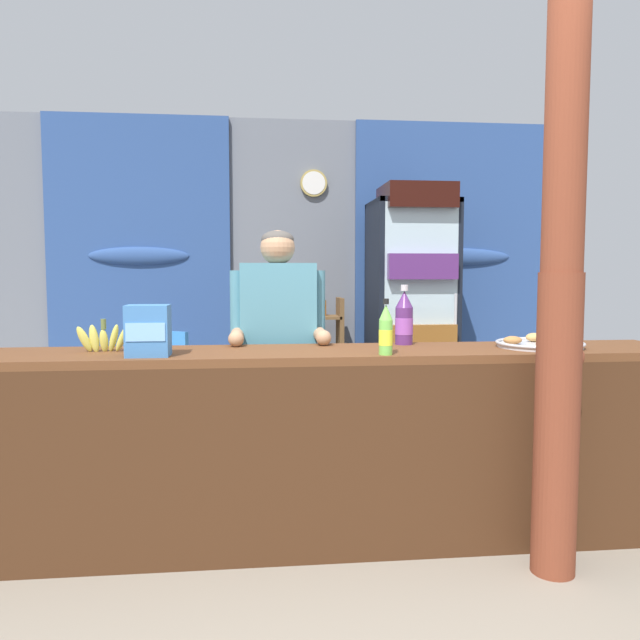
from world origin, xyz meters
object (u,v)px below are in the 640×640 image
Objects in this scene: drink_fridge at (412,298)px; bottle_shelf_rack at (315,359)px; soda_bottle_grape_soda at (404,319)px; stall_counter at (329,430)px; timber_post at (561,285)px; plastic_lawn_chair at (156,379)px; pastry_tray at (539,344)px; soda_bottle_lime_soda at (386,331)px; banana_bunch at (104,339)px; snack_box_biscuit at (148,331)px; shopkeeper at (278,334)px.

bottle_shelf_rack is (-0.79, 0.21, -0.53)m from drink_fridge.
stall_counter is at bearing -145.29° from soda_bottle_grape_soda.
timber_post is at bearing -49.38° from soda_bottle_grape_soda.
timber_post is 8.51× the size of soda_bottle_grape_soda.
plastic_lawn_chair is at bearing -175.08° from drink_fridge.
bottle_shelf_rack reaches higher than pastry_tray.
soda_bottle_lime_soda reaches higher than bottle_shelf_rack.
banana_bunch reaches higher than pastry_tray.
stall_counter is at bearing -113.78° from drink_fridge.
drink_fridge is at bearing 72.56° from soda_bottle_lime_soda.
soda_bottle_lime_soda is 0.85m from pastry_tray.
bottle_shelf_rack is (0.16, 2.38, -0.00)m from stall_counter.
banana_bunch is at bearing -175.08° from soda_bottle_grape_soda.
banana_bunch is at bearing 171.02° from stall_counter.
stall_counter is at bearing -8.98° from banana_bunch.
plastic_lawn_chair is at bearing 132.36° from soda_bottle_grape_soda.
soda_bottle_lime_soda is at bearing -10.97° from banana_bunch.
soda_bottle_lime_soda reaches higher than pastry_tray.
snack_box_biscuit is at bearing -176.36° from pastry_tray.
timber_post is 1.31× the size of drink_fridge.
soda_bottle_lime_soda is at bearing -3.71° from snack_box_biscuit.
plastic_lawn_chair is 2.76× the size of soda_bottle_grape_soda.
shopkeeper is (-1.18, 0.88, -0.28)m from timber_post.
timber_post is (0.96, -0.32, 0.68)m from stall_counter.
shopkeeper is 0.70m from soda_bottle_grape_soda.
banana_bunch is (-0.24, 0.18, -0.05)m from snack_box_biscuit.
bottle_shelf_rack is at bearing 91.99° from soda_bottle_lime_soda.
drink_fridge is 4.70× the size of pastry_tray.
plastic_lawn_chair is 3.73× the size of snack_box_biscuit.
bottle_shelf_rack is 2.16m from soda_bottle_grape_soda.
soda_bottle_lime_soda is (1.37, -2.08, 0.56)m from plastic_lawn_chair.
banana_bunch is at bearing -88.21° from plastic_lawn_chair.
shopkeeper is at bearing -57.89° from plastic_lawn_chair.
shopkeeper is at bearing 160.66° from pastry_tray.
pastry_tray is (0.91, -2.27, 0.39)m from bottle_shelf_rack.
soda_bottle_lime_soda reaches higher than banana_bunch.
stall_counter is 3.19× the size of bottle_shelf_rack.
drink_fridge is 2.35× the size of plastic_lawn_chair.
shopkeeper is 3.62× the size of pastry_tray.
timber_post is 11.48× the size of snack_box_biscuit.
bottle_shelf_rack is 2.63m from snack_box_biscuit.
banana_bunch reaches higher than stall_counter.
bottle_shelf_rack is at bearing 106.42° from timber_post.
banana_bunch is (-0.84, -0.39, 0.03)m from shopkeeper.
timber_post is at bearing -89.99° from drink_fridge.
soda_bottle_lime_soda is (-0.18, -0.38, -0.02)m from soda_bottle_grape_soda.
bottle_shelf_rack is 4.79× the size of snack_box_biscuit.
timber_post is at bearing -18.58° from stall_counter.
stall_counter is 8.19× the size of pastry_tray.
soda_bottle_grape_soda is at bearing -105.76° from drink_fridge.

